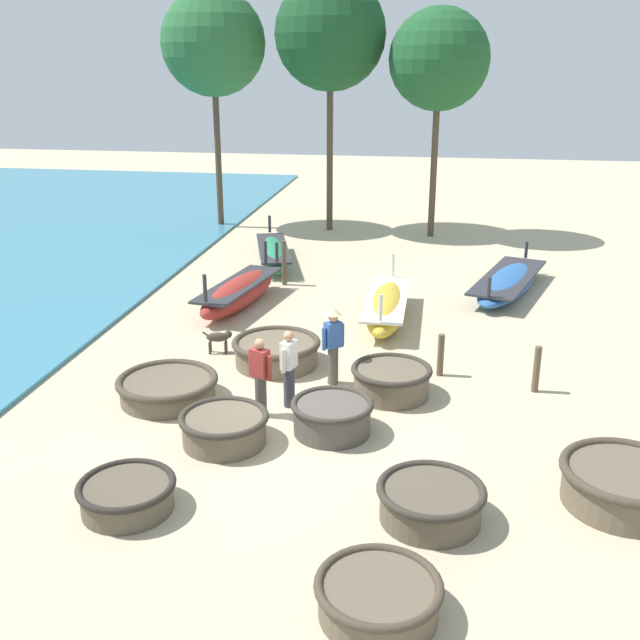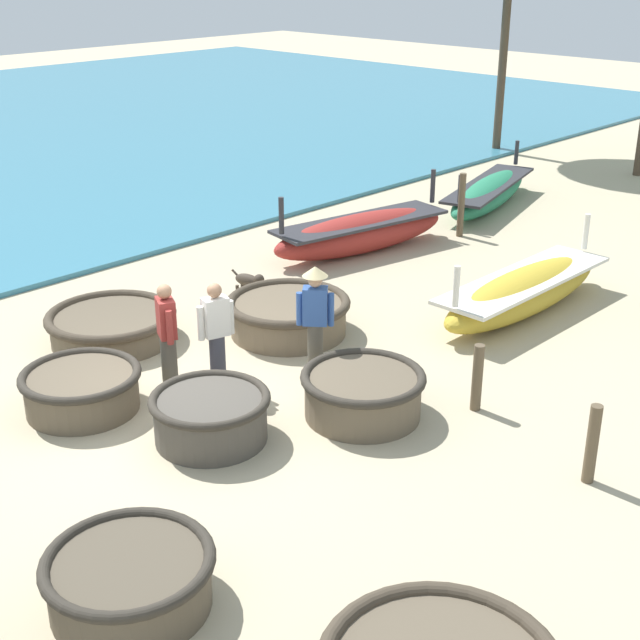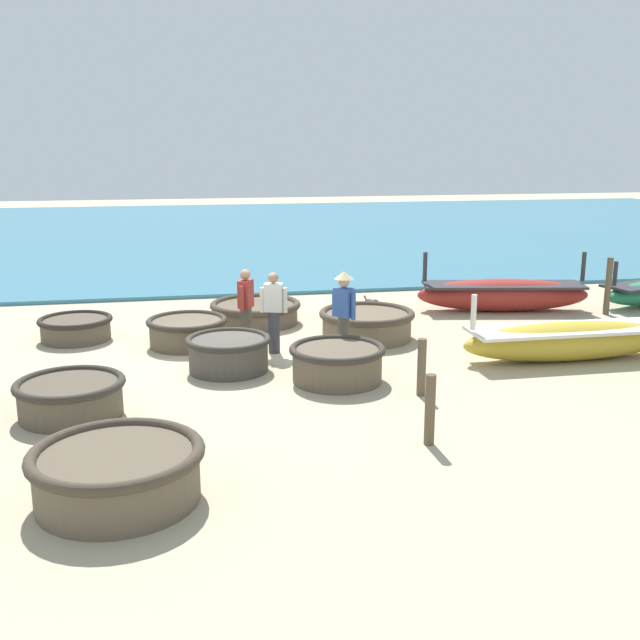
% 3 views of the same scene
% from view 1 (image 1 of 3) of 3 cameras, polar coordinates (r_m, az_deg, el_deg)
% --- Properties ---
extents(ground_plane, '(80.00, 80.00, 0.00)m').
position_cam_1_polar(ground_plane, '(14.11, -2.38, -7.96)').
color(ground_plane, '#BCAD8C').
extents(coracle_far_right, '(1.51, 1.51, 0.62)m').
position_cam_1_polar(coracle_far_right, '(13.68, 0.93, -7.30)').
color(coracle_far_right, '#4C473F').
rests_on(coracle_far_right, ground).
extents(coracle_center, '(1.97, 1.97, 0.60)m').
position_cam_1_polar(coracle_center, '(16.62, -3.34, -2.37)').
color(coracle_center, brown).
rests_on(coracle_center, ground).
extents(coracle_far_left, '(2.02, 2.02, 0.50)m').
position_cam_1_polar(coracle_far_left, '(15.25, -11.54, -5.04)').
color(coracle_far_left, brown).
rests_on(coracle_far_left, ground).
extents(coracle_tilted, '(1.62, 1.62, 0.56)m').
position_cam_1_polar(coracle_tilted, '(11.44, 8.43, -13.50)').
color(coracle_tilted, brown).
rests_on(coracle_tilted, ground).
extents(coracle_upturned, '(1.49, 1.49, 0.48)m').
position_cam_1_polar(coracle_upturned, '(11.93, -14.49, -12.73)').
color(coracle_upturned, brown).
rests_on(coracle_upturned, ground).
extents(coracle_nearest, '(1.59, 1.59, 0.50)m').
position_cam_1_polar(coracle_nearest, '(9.75, 4.47, -20.27)').
color(coracle_nearest, brown).
rests_on(coracle_nearest, ground).
extents(coracle_front_right, '(1.64, 1.64, 0.62)m').
position_cam_1_polar(coracle_front_right, '(15.19, 5.46, -4.55)').
color(coracle_front_right, brown).
rests_on(coracle_front_right, ground).
extents(coracle_beside_post, '(1.60, 1.60, 0.57)m').
position_cam_1_polar(coracle_beside_post, '(13.45, -7.31, -8.10)').
color(coracle_beside_post, brown).
rests_on(coracle_beside_post, ground).
extents(coracle_weathered, '(1.99, 1.99, 0.65)m').
position_cam_1_polar(coracle_weathered, '(12.54, 22.22, -11.47)').
color(coracle_weathered, brown).
rests_on(coracle_weathered, ground).
extents(long_boat_red_hull, '(2.66, 5.01, 1.03)m').
position_cam_1_polar(long_boat_red_hull, '(22.38, 14.13, 2.80)').
color(long_boat_red_hull, '#285693').
rests_on(long_boat_red_hull, ground).
extents(long_boat_green_hull, '(1.68, 4.21, 1.42)m').
position_cam_1_polar(long_boat_green_hull, '(20.54, -6.22, 2.10)').
color(long_boat_green_hull, maroon).
rests_on(long_boat_green_hull, ground).
extents(long_boat_white_hull, '(2.08, 4.51, 1.20)m').
position_cam_1_polar(long_boat_white_hull, '(24.82, -3.58, 5.08)').
color(long_boat_white_hull, '#237551').
rests_on(long_boat_white_hull, ground).
extents(long_boat_blue_hull, '(1.05, 4.21, 1.31)m').
position_cam_1_polar(long_boat_blue_hull, '(19.43, 5.09, 1.02)').
color(long_boat_blue_hull, gold).
rests_on(long_boat_blue_hull, ground).
extents(fisherman_with_hat, '(0.49, 0.35, 1.57)m').
position_cam_1_polar(fisherman_with_hat, '(14.12, -4.57, -4.23)').
color(fisherman_with_hat, '#4C473D').
rests_on(fisherman_with_hat, ground).
extents(fisherman_by_coracle, '(0.43, 0.39, 1.67)m').
position_cam_1_polar(fisherman_by_coracle, '(15.42, 1.01, -1.59)').
color(fisherman_by_coracle, '#4C473D').
rests_on(fisherman_by_coracle, ground).
extents(fisherman_crouching, '(0.31, 0.51, 1.57)m').
position_cam_1_polar(fisherman_crouching, '(14.47, -2.39, -3.58)').
color(fisherman_crouching, '#383842').
rests_on(fisherman_crouching, ground).
extents(dog, '(0.68, 0.29, 0.55)m').
position_cam_1_polar(dog, '(17.38, -7.68, -1.35)').
color(dog, '#3D3328').
rests_on(dog, ground).
extents(mooring_post_shoreline, '(0.14, 0.14, 1.35)m').
position_cam_1_polar(mooring_post_shoreline, '(22.38, -2.75, 4.36)').
color(mooring_post_shoreline, brown).
rests_on(mooring_post_shoreline, ground).
extents(mooring_post_mid_beach, '(0.14, 0.14, 0.98)m').
position_cam_1_polar(mooring_post_mid_beach, '(15.84, 16.17, -3.62)').
color(mooring_post_mid_beach, brown).
rests_on(mooring_post_mid_beach, ground).
extents(mooring_post_inland, '(0.14, 0.14, 0.94)m').
position_cam_1_polar(mooring_post_inland, '(16.20, 9.18, -2.65)').
color(mooring_post_inland, brown).
rests_on(mooring_post_inland, ground).
extents(tree_rightmost, '(4.09, 4.09, 9.33)m').
position_cam_1_polar(tree_rightmost, '(29.22, 0.79, 20.95)').
color(tree_rightmost, '#4C3D2D').
rests_on(tree_rightmost, ground).
extents(tree_left_mid, '(3.60, 3.60, 8.20)m').
position_cam_1_polar(tree_left_mid, '(28.41, 9.07, 18.98)').
color(tree_left_mid, '#4C3D2D').
rests_on(tree_left_mid, ground).
extents(tree_right_mid, '(3.92, 3.92, 8.93)m').
position_cam_1_polar(tree_right_mid, '(30.06, -8.15, 20.14)').
color(tree_right_mid, '#4C3D2D').
rests_on(tree_right_mid, ground).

